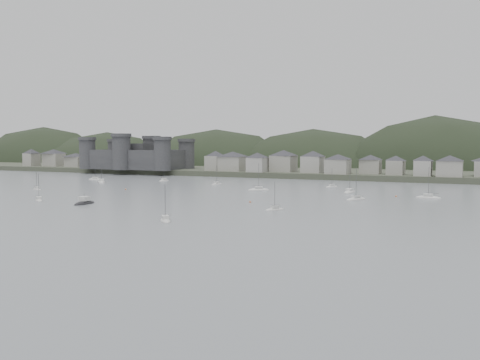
% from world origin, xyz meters
% --- Properties ---
extents(ground, '(900.00, 900.00, 0.00)m').
position_xyz_m(ground, '(0.00, 0.00, 0.00)').
color(ground, slate).
rests_on(ground, ground).
extents(far_shore_land, '(900.00, 250.00, 3.00)m').
position_xyz_m(far_shore_land, '(0.00, 295.00, 1.50)').
color(far_shore_land, '#383D2D').
rests_on(far_shore_land, ground).
extents(forested_ridge, '(851.55, 103.94, 102.57)m').
position_xyz_m(forested_ridge, '(4.83, 269.40, -11.28)').
color(forested_ridge, black).
rests_on(forested_ridge, ground).
extents(castle, '(66.00, 43.00, 20.00)m').
position_xyz_m(castle, '(-120.00, 179.80, 10.96)').
color(castle, '#363639').
rests_on(castle, far_shore_land).
extents(waterfront_town, '(451.48, 28.46, 12.92)m').
position_xyz_m(waterfront_town, '(50.59, 183.34, 8.66)').
color(waterfront_town, '#A3A195').
rests_on(waterfront_town, far_shore_land).
extents(moored_fleet, '(262.23, 162.09, 13.49)m').
position_xyz_m(moored_fleet, '(-5.97, 68.97, 0.17)').
color(moored_fleet, silver).
rests_on(moored_fleet, ground).
extents(motor_launch_far, '(3.64, 9.21, 4.15)m').
position_xyz_m(motor_launch_far, '(-35.24, 33.95, 0.28)').
color(motor_launch_far, black).
rests_on(motor_launch_far, ground).
extents(mooring_buoys, '(170.67, 103.16, 0.70)m').
position_xyz_m(mooring_buoys, '(-9.09, 79.03, 0.15)').
color(mooring_buoys, '#D07045').
rests_on(mooring_buoys, ground).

